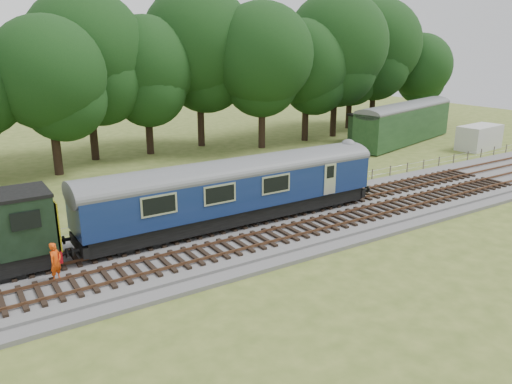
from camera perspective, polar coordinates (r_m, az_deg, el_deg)
ground at (r=30.31m, az=5.84°, el=-3.45°), size 120.00×120.00×0.00m
ballast at (r=30.25m, az=5.85°, el=-3.14°), size 70.00×7.00×0.35m
track_north at (r=31.21m, az=4.26°, el=-1.99°), size 67.20×2.40×0.21m
track_south at (r=29.01m, az=7.83°, el=-3.58°), size 67.20×2.40×0.21m
fence at (r=33.73m, az=1.09°, el=-1.24°), size 64.00×0.12×1.00m
tree_line at (r=48.73m, az=-10.48°, el=4.13°), size 70.00×8.00×18.00m
dmu_railcar at (r=28.35m, az=-2.32°, el=0.74°), size 18.05×2.86×3.88m
worker at (r=23.62m, az=-21.93°, el=-7.42°), size 0.77×0.75×1.78m
parked_coach at (r=56.03m, az=16.66°, el=7.82°), size 16.77×7.19×4.24m
shed at (r=55.70m, az=12.88°, el=7.15°), size 3.89×3.89×2.99m
caravan at (r=55.36m, az=24.15°, el=5.72°), size 5.14×2.87×2.41m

